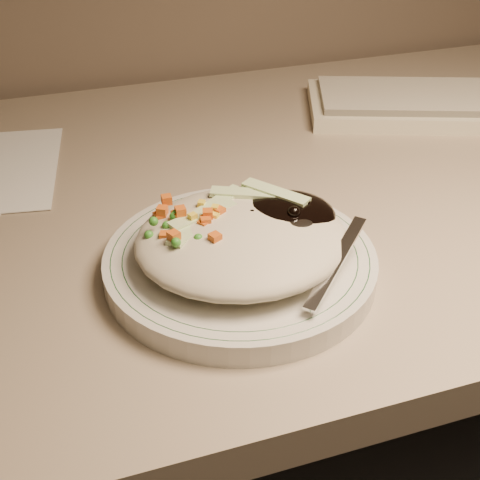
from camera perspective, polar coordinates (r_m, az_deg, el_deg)
name	(u,v)px	position (r m, az deg, el deg)	size (l,w,h in m)	color
desk	(251,315)	(0.88, 0.91, -6.46)	(1.40, 0.70, 0.74)	gray
plate	(240,263)	(0.61, 0.00, -2.02)	(0.25, 0.25, 0.02)	silver
plate_rim	(240,255)	(0.61, 0.00, -1.25)	(0.24, 0.24, 0.00)	#144723
meal	(245,234)	(0.60, 0.41, 0.48)	(0.21, 0.19, 0.05)	#B6AE94
keyboard	(461,104)	(0.99, 18.34, 10.96)	(0.44, 0.28, 0.03)	beige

